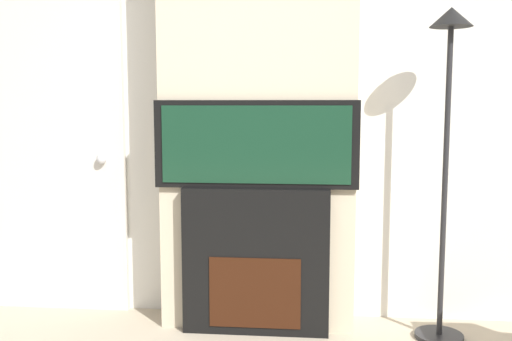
{
  "coord_description": "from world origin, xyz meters",
  "views": [
    {
      "loc": [
        0.3,
        -1.39,
        1.29
      ],
      "look_at": [
        0.0,
        1.71,
        0.92
      ],
      "focal_mm": 40.0,
      "sensor_mm": 36.0,
      "label": 1
    }
  ],
  "objects": [
    {
      "name": "wall_back",
      "position": [
        0.0,
        2.03,
        1.35
      ],
      "size": [
        6.0,
        0.06,
        2.7
      ],
      "color": "silver",
      "rests_on": "ground_plane"
    },
    {
      "name": "chimney_breast",
      "position": [
        0.0,
        1.86,
        1.35
      ],
      "size": [
        1.1,
        0.29,
        2.7
      ],
      "color": "beige",
      "rests_on": "ground_plane"
    },
    {
      "name": "fireplace",
      "position": [
        0.0,
        1.71,
        0.41
      ],
      "size": [
        0.82,
        0.15,
        0.82
      ],
      "color": "black",
      "rests_on": "ground_plane"
    },
    {
      "name": "television",
      "position": [
        0.0,
        1.71,
        1.06
      ],
      "size": [
        1.12,
        0.07,
        0.48
      ],
      "color": "black",
      "rests_on": "fireplace"
    },
    {
      "name": "floor_lamp",
      "position": [
        1.01,
        1.71,
        1.2
      ],
      "size": [
        0.26,
        0.26,
        1.78
      ],
      "color": "#262628",
      "rests_on": "ground_plane"
    },
    {
      "name": "entry_door",
      "position": [
        -1.27,
        1.97,
        0.99
      ],
      "size": [
        0.89,
        0.09,
        1.98
      ],
      "color": "silver",
      "rests_on": "ground_plane"
    }
  ]
}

